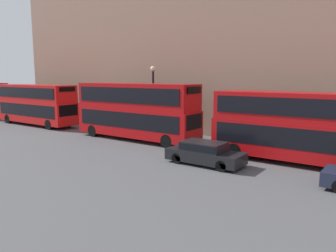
{
  "coord_description": "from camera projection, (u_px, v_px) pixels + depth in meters",
  "views": [
    {
      "loc": [
        -18.33,
        0.93,
        5.16
      ],
      "look_at": [
        0.48,
        14.41,
        1.63
      ],
      "focal_mm": 35.0,
      "sensor_mm": 36.0,
      "label": 1
    }
  ],
  "objects": [
    {
      "name": "bus_leading",
      "position": [
        298.0,
        125.0,
        19.26
      ],
      "size": [
        2.59,
        10.05,
        4.22
      ],
      "color": "#B20C0F",
      "rests_on": "ground"
    },
    {
      "name": "bus_third_in_queue",
      "position": [
        36.0,
        103.0,
        34.54
      ],
      "size": [
        2.59,
        10.69,
        4.27
      ],
      "color": "red",
      "rests_on": "ground"
    },
    {
      "name": "street_lamp",
      "position": [
        153.0,
        93.0,
        27.59
      ],
      "size": [
        0.44,
        0.44,
        5.99
      ],
      "color": "black",
      "rests_on": "ground"
    },
    {
      "name": "car_hatchback",
      "position": [
        205.0,
        152.0,
        19.25
      ],
      "size": [
        1.83,
        4.57,
        1.35
      ],
      "color": "black",
      "rests_on": "ground"
    },
    {
      "name": "bus_second_in_queue",
      "position": [
        136.0,
        109.0,
        26.49
      ],
      "size": [
        2.59,
        11.07,
        4.58
      ],
      "color": "#B20C0F",
      "rests_on": "ground"
    }
  ]
}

